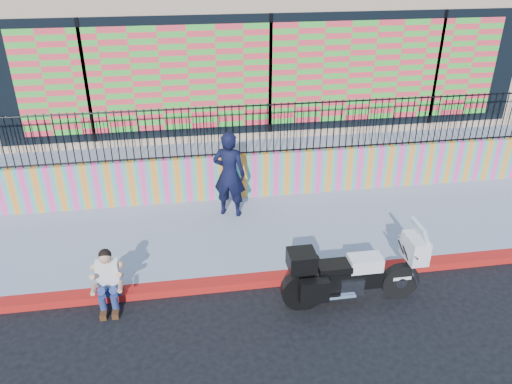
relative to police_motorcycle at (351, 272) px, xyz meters
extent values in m
plane|color=black|center=(-0.55, 0.75, -0.64)|extent=(90.00, 90.00, 0.00)
cube|color=#A7200B|center=(-0.55, 0.75, -0.56)|extent=(16.00, 0.30, 0.15)
cube|color=#8990A4|center=(-0.55, 2.40, -0.56)|extent=(16.00, 3.00, 0.15)
cube|color=#FF4399|center=(-0.55, 4.00, 0.06)|extent=(16.00, 0.20, 1.10)
cube|color=#8990A4|center=(-0.55, 9.10, -0.01)|extent=(16.00, 10.00, 1.25)
cube|color=tan|center=(-0.55, 8.90, 2.61)|extent=(14.00, 8.00, 4.00)
cube|color=black|center=(-0.55, 4.88, 2.21)|extent=(12.60, 0.04, 2.80)
cube|color=#FE3849|center=(-0.55, 4.85, 2.21)|extent=(11.48, 0.02, 2.40)
cylinder|color=black|center=(0.93, 0.00, -0.30)|extent=(0.68, 0.15, 0.68)
cylinder|color=black|center=(-0.83, 0.00, -0.30)|extent=(0.68, 0.15, 0.68)
cube|color=black|center=(0.05, 0.00, -0.12)|extent=(0.99, 0.29, 0.35)
cube|color=silver|center=(0.00, 0.00, -0.22)|extent=(0.41, 0.35, 0.31)
cube|color=white|center=(0.23, 0.00, 0.17)|extent=(0.57, 0.33, 0.25)
cube|color=black|center=(-0.32, 0.00, 0.15)|extent=(0.57, 0.35, 0.12)
cube|color=white|center=(1.12, 0.00, 0.38)|extent=(0.31, 0.54, 0.44)
cube|color=silver|center=(1.16, 0.00, 0.71)|extent=(0.19, 0.48, 0.35)
cube|color=black|center=(-0.89, 0.00, 0.35)|extent=(0.46, 0.44, 0.31)
cube|color=black|center=(-0.73, -0.31, -0.07)|extent=(0.50, 0.19, 0.41)
cube|color=black|center=(-0.73, 0.31, -0.07)|extent=(0.50, 0.19, 0.41)
cube|color=white|center=(0.93, 0.00, -0.19)|extent=(0.33, 0.17, 0.06)
imported|color=black|center=(-1.75, 3.20, 0.50)|extent=(0.84, 0.70, 1.98)
cube|color=navy|center=(-4.14, 0.72, -0.40)|extent=(0.36, 0.28, 0.18)
cube|color=white|center=(-4.14, 0.68, -0.05)|extent=(0.38, 0.27, 0.54)
sphere|color=tan|center=(-4.14, 0.64, 0.31)|extent=(0.21, 0.21, 0.21)
cube|color=#472814|center=(-4.24, 0.28, -0.59)|extent=(0.11, 0.26, 0.10)
cube|color=#472814|center=(-4.04, 0.28, -0.59)|extent=(0.11, 0.26, 0.10)
camera|label=1|loc=(-2.70, -6.65, 5.16)|focal=35.00mm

